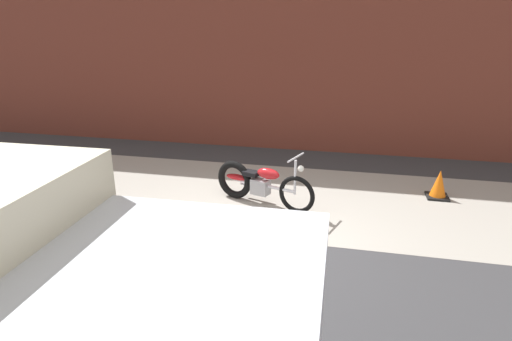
{
  "coord_description": "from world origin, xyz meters",
  "views": [
    {
      "loc": [
        1.35,
        -5.67,
        3.16
      ],
      "look_at": [
        -0.12,
        1.03,
        0.75
      ],
      "focal_mm": 29.67,
      "sensor_mm": 36.0,
      "label": 1
    }
  ],
  "objects": [
    {
      "name": "ground_plane",
      "position": [
        0.0,
        0.0,
        0.0
      ],
      "size": [
        80.0,
        80.0,
        0.0
      ],
      "primitive_type": "plane",
      "color": "#38383A"
    },
    {
      "name": "motorcycle_red",
      "position": [
        -0.18,
        1.35,
        0.4
      ],
      "size": [
        1.93,
        0.87,
        1.03
      ],
      "rotation": [
        0.0,
        0.0,
        -0.33
      ],
      "color": "black",
      "rests_on": "ground"
    },
    {
      "name": "sidewalk_slab",
      "position": [
        0.0,
        1.75,
        0.0
      ],
      "size": [
        36.0,
        3.5,
        0.01
      ],
      "primitive_type": "cube",
      "color": "#9E998E",
      "rests_on": "ground"
    },
    {
      "name": "brick_building_wall",
      "position": [
        0.0,
        5.2,
        2.88
      ],
      "size": [
        36.0,
        0.5,
        5.77
      ],
      "primitive_type": "cube",
      "color": "brown",
      "rests_on": "ground"
    },
    {
      "name": "traffic_cone",
      "position": [
        3.13,
        2.34,
        0.25
      ],
      "size": [
        0.4,
        0.4,
        0.55
      ],
      "color": "orange",
      "rests_on": "ground"
    }
  ]
}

